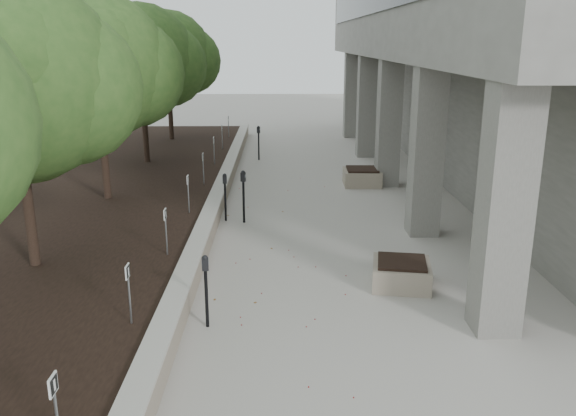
{
  "coord_description": "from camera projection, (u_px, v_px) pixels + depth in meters",
  "views": [
    {
      "loc": [
        -0.07,
        -7.71,
        4.57
      ],
      "look_at": [
        0.11,
        5.39,
        0.83
      ],
      "focal_mm": 36.77,
      "sensor_mm": 36.0,
      "label": 1
    }
  ],
  "objects": [
    {
      "name": "parking_meter_3",
      "position": [
        225.0,
        197.0,
        15.3
      ],
      "size": [
        0.13,
        0.1,
        1.27
      ],
      "primitive_type": null,
      "rotation": [
        0.0,
        0.0,
        0.1
      ],
      "color": "black",
      "rests_on": "ground"
    },
    {
      "name": "berry_scatter",
      "position": [
        279.0,
        247.0,
        13.47
      ],
      "size": [
        3.3,
        14.1,
        0.02
      ],
      "primitive_type": null,
      "color": "maroon",
      "rests_on": "ground"
    },
    {
      "name": "planter_back",
      "position": [
        362.0,
        177.0,
        19.22
      ],
      "size": [
        1.21,
        1.21,
        0.55
      ],
      "primitive_type": null,
      "rotation": [
        0.0,
        0.0,
        -0.02
      ],
      "color": "tan",
      "rests_on": "ground"
    },
    {
      "name": "parking_meter_5",
      "position": [
        259.0,
        143.0,
        23.12
      ],
      "size": [
        0.16,
        0.14,
        1.35
      ],
      "primitive_type": null,
      "rotation": [
        0.0,
        0.0,
        -0.35
      ],
      "color": "black",
      "rests_on": "ground"
    },
    {
      "name": "parking_sign_3",
      "position": [
        166.0,
        232.0,
        11.75
      ],
      "size": [
        0.04,
        0.22,
        0.96
      ],
      "primitive_type": null,
      "color": "black",
      "rests_on": "planting_bed"
    },
    {
      "name": "crabapple_tree_5",
      "position": [
        168.0,
        75.0,
        25.05
      ],
      "size": [
        4.6,
        4.0,
        5.44
      ],
      "primitive_type": null,
      "color": "#2E521F",
      "rests_on": "planting_bed"
    },
    {
      "name": "crabapple_tree_2",
      "position": [
        18.0,
        123.0,
        10.63
      ],
      "size": [
        4.6,
        4.0,
        5.44
      ],
      "primitive_type": null,
      "color": "#2E521F",
      "rests_on": "planting_bed"
    },
    {
      "name": "parking_sign_6",
      "position": [
        214.0,
        151.0,
        20.41
      ],
      "size": [
        0.04,
        0.22,
        0.96
      ],
      "primitive_type": null,
      "color": "black",
      "rests_on": "planting_bed"
    },
    {
      "name": "parking_sign_5",
      "position": [
        203.0,
        169.0,
        17.52
      ],
      "size": [
        0.04,
        0.22,
        0.96
      ],
      "primitive_type": null,
      "color": "black",
      "rests_on": "planting_bed"
    },
    {
      "name": "parking_meter_2",
      "position": [
        206.0,
        291.0,
        9.58
      ],
      "size": [
        0.14,
        0.11,
        1.26
      ],
      "primitive_type": null,
      "rotation": [
        0.0,
        0.0,
        0.17
      ],
      "color": "black",
      "rests_on": "ground"
    },
    {
      "name": "parking_sign_2",
      "position": [
        129.0,
        294.0,
        8.87
      ],
      "size": [
        0.04,
        0.22,
        0.96
      ],
      "primitive_type": null,
      "color": "black",
      "rests_on": "planting_bed"
    },
    {
      "name": "planter_front",
      "position": [
        401.0,
        273.0,
        11.33
      ],
      "size": [
        1.25,
        1.25,
        0.51
      ],
      "primitive_type": null,
      "rotation": [
        0.0,
        0.0,
        -0.17
      ],
      "color": "tan",
      "rests_on": "ground"
    },
    {
      "name": "planting_bed",
      "position": [
        94.0,
        195.0,
        17.19
      ],
      "size": [
        7.0,
        26.0,
        0.4
      ],
      "primitive_type": "cube",
      "color": "black",
      "rests_on": "ground"
    },
    {
      "name": "parking_sign_8",
      "position": [
        228.0,
        126.0,
        26.18
      ],
      "size": [
        0.04,
        0.22,
        0.96
      ],
      "primitive_type": null,
      "color": "black",
      "rests_on": "planting_bed"
    },
    {
      "name": "ground",
      "position": [
        286.0,
        362.0,
        8.66
      ],
      "size": [
        90.0,
        90.0,
        0.0
      ],
      "primitive_type": "plane",
      "color": "#B0AAA2",
      "rests_on": "ground"
    },
    {
      "name": "parking_sign_4",
      "position": [
        188.0,
        194.0,
        14.64
      ],
      "size": [
        0.04,
        0.22,
        0.96
      ],
      "primitive_type": null,
      "color": "black",
      "rests_on": "planting_bed"
    },
    {
      "name": "crabapple_tree_3",
      "position": [
        99.0,
        97.0,
        15.43
      ],
      "size": [
        4.6,
        4.0,
        5.44
      ],
      "primitive_type": null,
      "color": "#2E521F",
      "rests_on": "planting_bed"
    },
    {
      "name": "retaining_wall",
      "position": [
        220.0,
        193.0,
        17.22
      ],
      "size": [
        0.39,
        26.0,
        0.5
      ],
      "primitive_type": null,
      "color": "tan",
      "rests_on": "ground"
    },
    {
      "name": "parking_meter_4",
      "position": [
        244.0,
        197.0,
        15.14
      ],
      "size": [
        0.16,
        0.14,
        1.38
      ],
      "primitive_type": null,
      "rotation": [
        0.0,
        0.0,
        -0.35
      ],
      "color": "black",
      "rests_on": "ground"
    },
    {
      "name": "crabapple_tree_4",
      "position": [
        142.0,
        84.0,
        20.24
      ],
      "size": [
        4.6,
        4.0,
        5.44
      ],
      "primitive_type": null,
      "color": "#2E521F",
      "rests_on": "planting_bed"
    },
    {
      "name": "parking_sign_7",
      "position": [
        222.0,
        137.0,
        23.29
      ],
      "size": [
        0.04,
        0.22,
        0.96
      ],
      "primitive_type": null,
      "color": "black",
      "rests_on": "planting_bed"
    }
  ]
}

